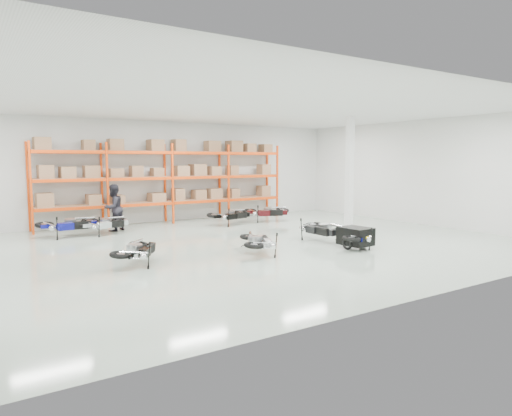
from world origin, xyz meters
TOP-DOWN VIEW (x-y plane):
  - room at (0.00, 0.00)m, footprint 18.00×18.00m
  - pallet_rack at (-0.00, 6.45)m, footprint 11.28×0.98m
  - structural_column at (5.20, 0.50)m, footprint 0.25×0.25m
  - moto_blue_centre at (2.60, -2.33)m, footprint 1.51×1.84m
  - moto_silver_left at (-0.51, -1.64)m, footprint 1.46×1.85m
  - moto_black_far_left at (-3.90, -0.98)m, footprint 1.64×1.80m
  - moto_touring_right at (2.58, -0.91)m, footprint 0.92×1.81m
  - trailer at (2.58, -2.51)m, footprint 0.85×1.62m
  - moto_back_a at (-4.55, 4.75)m, footprint 1.94×1.02m
  - moto_back_b at (-3.32, 4.59)m, footprint 1.90×1.26m
  - moto_back_c at (1.92, 4.28)m, footprint 1.91×1.15m
  - moto_back_d at (3.86, 4.34)m, footprint 2.04×1.57m
  - person_back at (-2.80, 5.25)m, footprint 1.13×1.06m

SIDE VIEW (x-z plane):
  - trailer at x=2.58m, z-range 0.06..0.73m
  - moto_black_far_left at x=-3.90m, z-range -0.03..1.03m
  - moto_blue_centre at x=2.60m, z-range -0.03..1.04m
  - moto_silver_left at x=-0.51m, z-range -0.03..1.04m
  - moto_back_b at x=-3.32m, z-range -0.03..1.10m
  - moto_touring_right at x=2.58m, z-range -0.03..1.13m
  - moto_back_c at x=1.92m, z-range -0.03..1.13m
  - moto_back_d at x=3.86m, z-range -0.03..1.15m
  - moto_back_a at x=-4.55m, z-range -0.03..1.20m
  - person_back at x=-2.80m, z-range 0.00..1.84m
  - room at x=0.00m, z-range -6.75..11.25m
  - structural_column at x=5.20m, z-range 0.00..4.50m
  - pallet_rack at x=0.00m, z-range 0.45..4.07m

